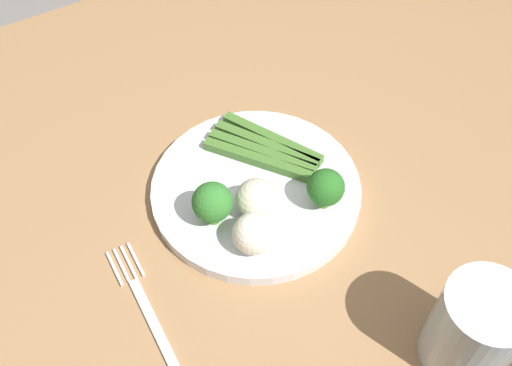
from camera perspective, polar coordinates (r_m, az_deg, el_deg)
The scene contains 9 objects.
dining_table at distance 0.81m, azimuth -5.94°, elevation -5.39°, with size 1.24×0.81×0.77m.
plate at distance 0.69m, azimuth -0.00°, elevation -0.64°, with size 0.24×0.24×0.01m, color white.
asparagus_bundle at distance 0.71m, azimuth 0.82°, elevation 3.26°, with size 0.11×0.14×0.01m.
broccoli_back at distance 0.63m, azimuth -4.31°, elevation -1.94°, with size 0.04×0.04×0.05m.
broccoli_near_center at distance 0.65m, azimuth 6.70°, elevation -0.46°, with size 0.04×0.04×0.05m.
cauliflower_mid at distance 0.64m, azimuth 0.03°, elevation -1.52°, with size 0.05×0.05×0.05m, color beige.
cauliflower_outer_edge at distance 0.62m, azimuth -0.25°, elevation -4.90°, with size 0.05×0.05×0.05m, color white.
fork at distance 0.62m, azimuth -10.52°, elevation -11.61°, with size 0.03×0.17×0.00m.
water_glass at distance 0.58m, azimuth 20.20°, elevation -13.04°, with size 0.08×0.08×0.11m, color silver.
Camera 1 is at (-0.15, -0.41, 1.33)m, focal length 41.71 mm.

